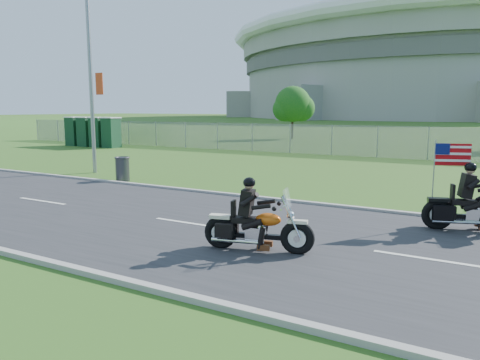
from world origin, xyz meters
The scene contains 15 objects.
ground centered at (0.00, 0.00, 0.00)m, with size 420.00×420.00×0.00m, color #2F4615.
road centered at (0.00, 0.00, 0.02)m, with size 120.00×8.00×0.04m, color #28282B.
curb_north centered at (0.00, 4.05, 0.05)m, with size 120.00×0.18×0.12m, color #9E9B93.
curb_south centered at (0.00, -4.05, 0.05)m, with size 120.00×0.18×0.12m, color #9E9B93.
fence centered at (-5.00, 20.00, 1.00)m, with size 60.00×0.03×2.00m, color gray.
stadium centered at (-20.00, 170.00, 15.58)m, with size 140.40×140.40×29.20m.
streetlight centered at (-11.98, 6.22, 5.64)m, with size 0.90×2.46×10.00m.
porta_toilet_a centered at (-22.00, 17.00, 1.15)m, with size 1.10×1.10×2.30m, color #12381E.
porta_toilet_b centered at (-23.40, 17.00, 1.15)m, with size 1.10×1.10×2.30m, color #12381E.
porta_toilet_c centered at (-24.80, 17.00, 1.15)m, with size 1.10×1.10×2.30m, color #12381E.
porta_toilet_d centered at (-26.20, 17.00, 1.15)m, with size 1.10×1.10×2.30m, color #12381E.
tree_fence_mid centered at (-13.95, 34.04, 3.30)m, with size 3.96×3.69×5.30m.
motorcycle_lead centered at (0.68, -1.21, 0.52)m, with size 2.39×1.00×1.64m.
motorcycle_follow centered at (4.65, 3.02, 0.60)m, with size 2.53×1.28×2.19m.
trash_can centered at (-8.96, 4.73, 0.50)m, with size 0.58×0.58×1.00m, color #3B3B40.
Camera 1 is at (5.26, -9.83, 3.07)m, focal length 35.00 mm.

